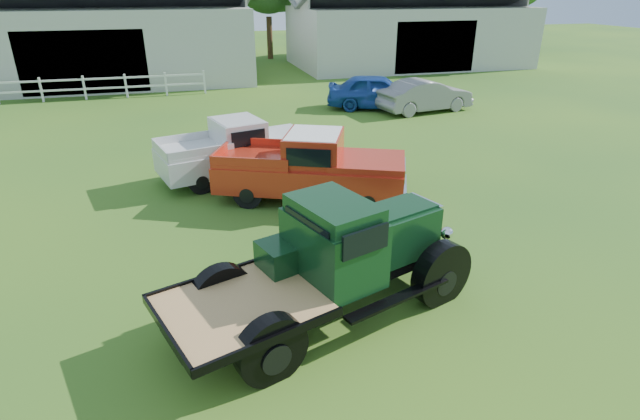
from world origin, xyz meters
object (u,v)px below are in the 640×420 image
object	(u,v)px
red_pickup	(310,166)
misc_car_grey	(425,96)
vintage_flatbed	(328,261)
misc_car_blue	(377,92)
white_pickup	(236,149)

from	to	relation	value
red_pickup	misc_car_grey	xyz separation A→B (m)	(7.74, 8.66, -0.21)
vintage_flatbed	red_pickup	distance (m)	5.26
red_pickup	misc_car_blue	distance (m)	11.42
vintage_flatbed	misc_car_grey	bearing A→B (deg)	38.56
red_pickup	misc_car_blue	bearing A→B (deg)	83.44
vintage_flatbed	misc_car_grey	distance (m)	16.37
white_pickup	misc_car_blue	distance (m)	10.64
misc_car_blue	misc_car_grey	size ratio (longest dim) A/B	1.06
white_pickup	misc_car_grey	xyz separation A→B (m)	(9.44, 6.36, -0.14)
white_pickup	misc_car_blue	world-z (taller)	white_pickup
white_pickup	misc_car_blue	bearing A→B (deg)	30.07
white_pickup	red_pickup	bearing A→B (deg)	-68.36
white_pickup	misc_car_blue	size ratio (longest dim) A/B	1.01
vintage_flatbed	misc_car_blue	size ratio (longest dim) A/B	1.16
red_pickup	white_pickup	xyz separation A→B (m)	(-1.70, 2.30, -0.07)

